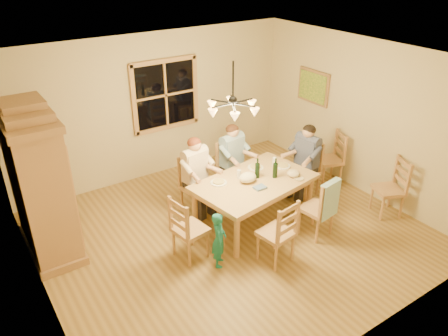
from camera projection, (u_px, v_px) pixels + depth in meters
floor at (232, 233)px, 6.85m from camera, size 5.50×5.50×0.00m
ceiling at (233, 61)px, 5.61m from camera, size 5.50×5.00×0.02m
wall_back at (156, 107)px, 8.08m from camera, size 5.50×0.02×2.70m
wall_left at (30, 214)px, 4.88m from camera, size 0.02×5.00×2.70m
wall_right at (362, 117)px, 7.59m from camera, size 0.02×5.00×2.70m
window at (165, 95)px, 8.06m from camera, size 1.30×0.06×1.30m
painting at (313, 87)px, 8.34m from camera, size 0.06×0.78×0.64m
chandelier at (233, 107)px, 5.90m from camera, size 0.77×0.68×0.71m
armoire at (40, 185)px, 6.05m from camera, size 0.66×1.40×2.30m
dining_table at (254, 186)px, 6.83m from camera, size 2.01×1.41×0.76m
chair_far_left at (196, 195)px, 7.29m from camera, size 0.50×0.48×0.99m
chair_far_right at (232, 179)px, 7.79m from camera, size 0.50×0.48×0.99m
chair_near_left at (276, 242)px, 6.14m from camera, size 0.50×0.48×0.99m
chair_near_right at (316, 217)px, 6.70m from camera, size 0.50×0.48×0.99m
chair_end_left at (191, 238)px, 6.22m from camera, size 0.48×0.50×0.99m
chair_end_right at (304, 179)px, 7.77m from camera, size 0.48×0.50×0.99m
adult_woman at (196, 166)px, 7.05m from camera, size 0.44×0.47×0.87m
adult_plaid_man at (233, 151)px, 7.54m from camera, size 0.44×0.47×0.87m
adult_slate_man at (307, 152)px, 7.53m from camera, size 0.47×0.44×0.87m
towel at (329, 200)px, 6.39m from camera, size 0.39×0.16×0.58m
wine_bottle_a at (257, 168)px, 6.80m from camera, size 0.08×0.08×0.33m
wine_bottle_b at (275, 168)px, 6.81m from camera, size 0.08×0.08×0.33m
plate_woman at (219, 183)px, 6.71m from camera, size 0.26×0.26×0.02m
plate_plaid at (256, 168)px, 7.16m from camera, size 0.26×0.26×0.02m
plate_slate at (283, 166)px, 7.21m from camera, size 0.26×0.26×0.02m
wine_glass_a at (239, 174)px, 6.83m from camera, size 0.06×0.06×0.14m
wine_glass_b at (274, 161)px, 7.23m from camera, size 0.06×0.06×0.14m
cap at (293, 174)px, 6.88m from camera, size 0.20×0.20×0.11m
napkin at (260, 188)px, 6.56m from camera, size 0.20×0.17×0.03m
cloth_bundle at (248, 178)px, 6.71m from camera, size 0.28×0.22×0.15m
child at (219, 240)px, 6.00m from camera, size 0.34×0.37×0.84m
chair_spare_front at (387, 198)px, 7.21m from camera, size 0.56×0.57×0.99m
chair_spare_back at (328, 167)px, 8.19m from camera, size 0.55×0.56×0.99m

